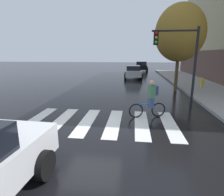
# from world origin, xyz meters

# --- Properties ---
(ground_plane) EXTENTS (120.00, 120.00, 0.00)m
(ground_plane) POSITION_xyz_m (0.00, 0.00, 0.00)
(ground_plane) COLOR black
(crosswalk_stripes) EXTENTS (6.26, 3.24, 0.01)m
(crosswalk_stripes) POSITION_xyz_m (0.38, 0.00, 0.01)
(crosswalk_stripes) COLOR silver
(crosswalk_stripes) RESTS_ON ground
(sedan_mid) EXTENTS (2.14, 4.37, 1.49)m
(sedan_mid) POSITION_xyz_m (1.66, 14.77, 0.77)
(sedan_mid) COLOR #B7B7BC
(sedan_mid) RESTS_ON ground
(sedan_far) EXTENTS (2.31, 4.68, 1.60)m
(sedan_far) POSITION_xyz_m (3.04, 24.77, 0.82)
(sedan_far) COLOR black
(sedan_far) RESTS_ON ground
(cyclist) EXTENTS (1.67, 0.50, 1.69)m
(cyclist) POSITION_xyz_m (2.49, 0.88, 0.84)
(cyclist) COLOR black
(cyclist) RESTS_ON ground
(traffic_light_near) EXTENTS (2.47, 0.28, 4.20)m
(traffic_light_near) POSITION_xyz_m (4.19, 3.37, 2.86)
(traffic_light_near) COLOR black
(traffic_light_near) RESTS_ON ground
(fire_hydrant) EXTENTS (0.33, 0.22, 0.78)m
(fire_hydrant) POSITION_xyz_m (7.38, 8.57, 0.53)
(fire_hydrant) COLOR gold
(fire_hydrant) RESTS_ON sidewalk
(street_tree_near) EXTENTS (3.56, 3.56, 6.33)m
(street_tree_near) POSITION_xyz_m (4.97, 7.25, 4.27)
(street_tree_near) COLOR #4C3823
(street_tree_near) RESTS_ON ground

